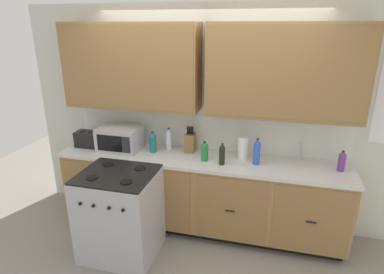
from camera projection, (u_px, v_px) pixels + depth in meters
ground_plane at (193, 242)px, 3.67m from camera, size 8.11×8.11×0.00m
wall_unit at (205, 88)px, 3.57m from camera, size 4.44×0.40×2.57m
counter_run at (200, 193)px, 3.79m from camera, size 3.27×0.64×0.92m
stove_range at (120, 214)px, 3.38m from camera, size 0.76×0.68×0.95m
microwave at (120, 139)px, 3.83m from camera, size 0.48×0.37×0.28m
toaster at (88, 139)px, 3.95m from camera, size 0.28×0.18×0.19m
knife_block at (190, 142)px, 3.78m from camera, size 0.11×0.14×0.31m
sink_faucet at (302, 152)px, 3.54m from camera, size 0.02×0.02×0.20m
paper_towel_roll at (243, 148)px, 3.57m from camera, size 0.12×0.12×0.26m
bottle_violet at (342, 161)px, 3.28m from camera, size 0.07×0.07×0.22m
bottle_teal at (153, 142)px, 3.76m from camera, size 0.08×0.08×0.25m
bottle_clear at (169, 139)px, 3.84m from camera, size 0.07×0.07×0.27m
bottle_blue at (257, 152)px, 3.43m from camera, size 0.07×0.07×0.29m
bottle_dark at (222, 154)px, 3.43m from camera, size 0.06×0.06×0.24m
bottle_green at (205, 151)px, 3.53m from camera, size 0.08×0.08×0.22m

